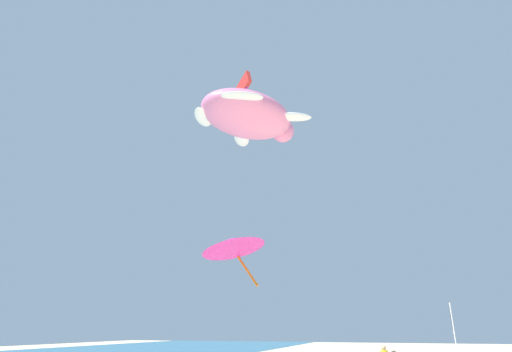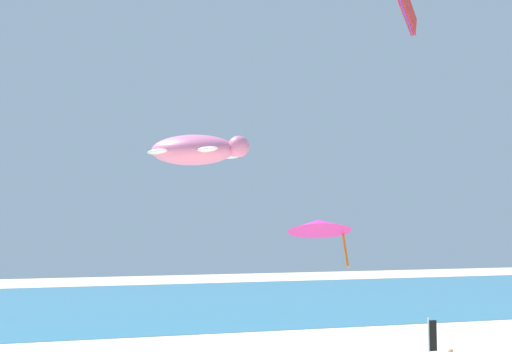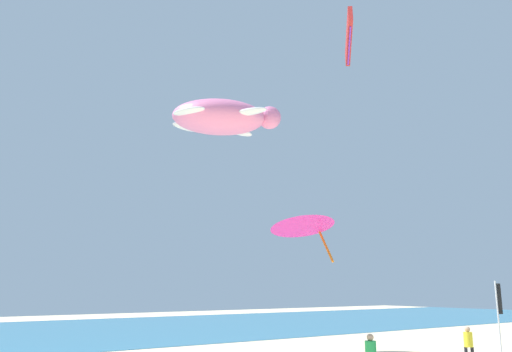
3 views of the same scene
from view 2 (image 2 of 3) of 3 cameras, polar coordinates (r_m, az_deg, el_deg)
ocean_strip at (r=50.94m, az=-4.65°, el=-12.27°), size 120.00×28.00×0.02m
kite_delta_magenta at (r=31.39m, az=6.27°, el=-4.91°), size 4.08×4.12×2.94m
kite_parafoil_red at (r=38.95m, az=14.66°, el=15.91°), size 3.30×3.61×2.73m
kite_turtle_pink at (r=26.52m, az=-6.05°, el=2.57°), size 4.88×4.82×1.66m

